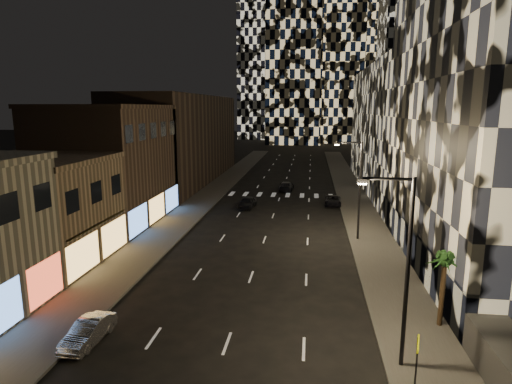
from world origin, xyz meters
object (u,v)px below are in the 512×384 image
(streetlight_near, at_px, (403,260))
(car_dark_midlane, at_px, (247,203))
(car_silver_parked, at_px, (88,332))
(ped_sign, at_px, (417,353))
(car_dark_rightlane, at_px, (333,201))
(streetlight_far, at_px, (357,183))
(car_dark_oncoming, at_px, (286,186))
(palm_tree, at_px, (445,265))

(streetlight_near, relative_size, car_dark_midlane, 2.20)
(car_silver_parked, relative_size, ped_sign, 1.37)
(car_dark_rightlane, bearing_deg, streetlight_far, -82.55)
(car_silver_parked, distance_m, car_dark_oncoming, 43.62)
(car_dark_oncoming, bearing_deg, streetlight_near, 103.65)
(palm_tree, bearing_deg, streetlight_far, 101.25)
(palm_tree, bearing_deg, car_dark_rightlane, 98.48)
(car_dark_rightlane, distance_m, palm_tree, 30.67)
(car_dark_rightlane, bearing_deg, car_dark_oncoming, 128.42)
(car_silver_parked, bearing_deg, streetlight_near, 2.90)
(car_dark_midlane, bearing_deg, car_dark_oncoming, 78.63)
(streetlight_far, height_order, car_dark_oncoming, streetlight_far)
(streetlight_near, height_order, car_dark_rightlane, streetlight_near)
(car_dark_oncoming, bearing_deg, car_dark_rightlane, 129.79)
(car_dark_midlane, bearing_deg, streetlight_near, -61.37)
(car_dark_midlane, distance_m, ped_sign, 35.58)
(streetlight_near, xyz_separation_m, ped_sign, (0.40, -2.01, -3.37))
(streetlight_near, relative_size, car_dark_oncoming, 1.89)
(streetlight_far, height_order, ped_sign, streetlight_far)
(streetlight_near, bearing_deg, car_dark_rightlane, 92.26)
(palm_tree, bearing_deg, ped_sign, -113.90)
(ped_sign, bearing_deg, palm_tree, 78.73)
(car_dark_midlane, bearing_deg, car_silver_parked, -88.83)
(car_dark_oncoming, bearing_deg, car_dark_midlane, 74.14)
(streetlight_near, distance_m, car_dark_oncoming, 44.01)
(streetlight_far, bearing_deg, palm_tree, -78.75)
(car_silver_parked, bearing_deg, car_dark_rightlane, 70.90)
(car_silver_parked, xyz_separation_m, ped_sign, (15.95, -2.16, 1.37))
(car_dark_oncoming, bearing_deg, ped_sign, 103.69)
(streetlight_far, bearing_deg, streetlight_near, -90.00)
(car_dark_midlane, height_order, palm_tree, palm_tree)
(car_dark_oncoming, xyz_separation_m, ped_sign, (8.16, -45.08, 1.30))
(streetlight_near, height_order, car_dark_midlane, streetlight_near)
(streetlight_far, distance_m, palm_tree, 16.21)
(streetlight_far, distance_m, car_dark_midlane, 17.07)
(ped_sign, bearing_deg, streetlight_far, 103.68)
(car_silver_parked, bearing_deg, streetlight_far, 55.36)
(streetlight_far, bearing_deg, ped_sign, -88.96)
(streetlight_near, xyz_separation_m, palm_tree, (3.15, 4.18, -1.67))
(palm_tree, bearing_deg, car_dark_midlane, 118.89)
(car_dark_oncoming, distance_m, palm_tree, 40.50)
(ped_sign, bearing_deg, car_dark_midlane, 122.80)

